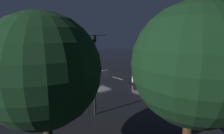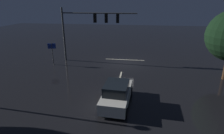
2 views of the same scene
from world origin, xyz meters
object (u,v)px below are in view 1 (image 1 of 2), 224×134
object	(u,v)px
street_lamp_left_kerb	(211,53)
car_approaching	(151,80)
tree_right_far	(193,65)
street_lamp_right_kerb	(94,68)
tree_left_near	(160,45)
tree_right_near	(44,71)
traffic_signal_assembly	(74,44)
route_sign	(51,70)

from	to	relation	value
street_lamp_left_kerb	car_approaching	bearing A→B (deg)	-19.62
car_approaching	tree_right_far	xyz separation A→B (m)	(8.87, 8.76, 3.87)
street_lamp_right_kerb	tree_left_near	world-z (taller)	tree_left_near
tree_left_near	tree_right_near	xyz separation A→B (m)	(22.83, 10.96, 0.20)
tree_left_near	tree_right_far	world-z (taller)	tree_right_far
tree_right_near	tree_right_far	world-z (taller)	tree_right_far
traffic_signal_assembly	tree_left_near	xyz separation A→B (m)	(-14.12, 3.76, -0.48)
tree_right_near	traffic_signal_assembly	bearing A→B (deg)	-120.58
street_lamp_left_kerb	route_sign	size ratio (longest dim) A/B	1.96
street_lamp_left_kerb	route_sign	xyz separation A→B (m)	(16.62, -10.69, -1.69)
street_lamp_left_kerb	tree_left_near	size ratio (longest dim) A/B	0.79
car_approaching	route_sign	bearing A→B (deg)	-42.50
car_approaching	tree_left_near	bearing A→B (deg)	-148.18
traffic_signal_assembly	route_sign	distance (m)	5.31
car_approaching	tree_right_near	world-z (taller)	tree_right_near
traffic_signal_assembly	street_lamp_right_kerb	bearing A→B (deg)	69.66
tree_right_far	street_lamp_left_kerb	bearing A→B (deg)	-160.93
route_sign	tree_right_near	size ratio (longest dim) A/B	0.39
street_lamp_left_kerb	street_lamp_right_kerb	size ratio (longest dim) A/B	1.02
tree_left_near	tree_right_near	bearing A→B (deg)	25.66
street_lamp_left_kerb	street_lamp_right_kerb	bearing A→B (deg)	-4.00
traffic_signal_assembly	tree_right_near	size ratio (longest dim) A/B	1.34
tree_right_near	tree_right_far	xyz separation A→B (m)	(-4.27, 3.81, 0.28)
tree_left_near	street_lamp_right_kerb	bearing A→B (deg)	22.80
route_sign	tree_right_far	bearing A→B (deg)	88.76
street_lamp_left_kerb	tree_right_near	xyz separation A→B (m)	(21.25, 2.06, 0.82)
car_approaching	street_lamp_right_kerb	distance (m)	9.27
tree_left_near	tree_right_far	bearing A→B (deg)	38.53
car_approaching	tree_right_near	bearing A→B (deg)	20.66
route_sign	street_lamp_right_kerb	bearing A→B (deg)	88.86
traffic_signal_assembly	tree_right_far	size ratio (longest dim) A/B	1.28
tree_right_near	tree_right_far	bearing A→B (deg)	138.29
traffic_signal_assembly	street_lamp_left_kerb	size ratio (longest dim) A/B	1.75
traffic_signal_assembly	tree_left_near	size ratio (longest dim) A/B	1.38
car_approaching	route_sign	distance (m)	11.59
car_approaching	tree_left_near	size ratio (longest dim) A/B	0.68
car_approaching	street_lamp_left_kerb	xyz separation A→B (m)	(-8.11, 2.89, 2.77)
street_lamp_left_kerb	tree_right_near	size ratio (longest dim) A/B	0.76
traffic_signal_assembly	tree_right_near	world-z (taller)	tree_right_near
tree_right_near	tree_right_far	size ratio (longest dim) A/B	0.95
street_lamp_left_kerb	tree_right_far	xyz separation A→B (m)	(16.98, 5.87, 1.10)
route_sign	tree_right_far	world-z (taller)	tree_right_far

